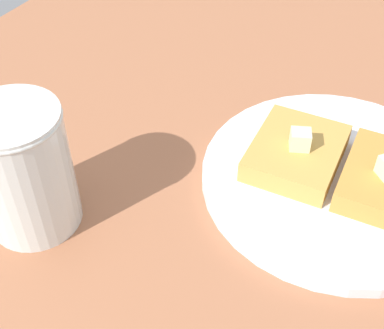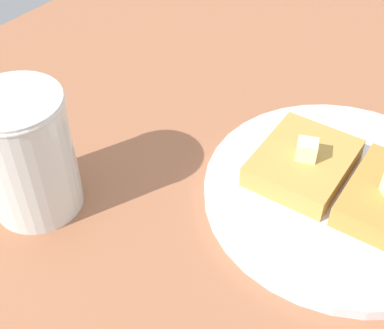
% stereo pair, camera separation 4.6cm
% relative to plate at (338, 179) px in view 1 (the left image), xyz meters
% --- Properties ---
extents(table_surface, '(1.03, 1.03, 0.03)m').
position_rel_plate_xyz_m(table_surface, '(0.00, -0.09, -0.02)').
color(table_surface, '#9E6141').
rests_on(table_surface, ground).
extents(plate, '(0.26, 0.26, 0.01)m').
position_rel_plate_xyz_m(plate, '(0.00, 0.00, 0.00)').
color(plate, white).
rests_on(plate, table_surface).
extents(toast_slice_middle, '(0.09, 0.10, 0.02)m').
position_rel_plate_xyz_m(toast_slice_middle, '(0.04, 0.00, 0.02)').
color(toast_slice_middle, '#BF9143').
rests_on(toast_slice_middle, plate).
extents(butter_pat_secondary, '(0.02, 0.02, 0.02)m').
position_rel_plate_xyz_m(butter_pat_secondary, '(0.04, 0.01, 0.04)').
color(butter_pat_secondary, beige).
rests_on(butter_pat_secondary, toast_slice_middle).
extents(syrup_jar, '(0.08, 0.08, 0.12)m').
position_rel_plate_xyz_m(syrup_jar, '(0.22, 0.17, 0.05)').
color(syrup_jar, '#39190C').
rests_on(syrup_jar, table_surface).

